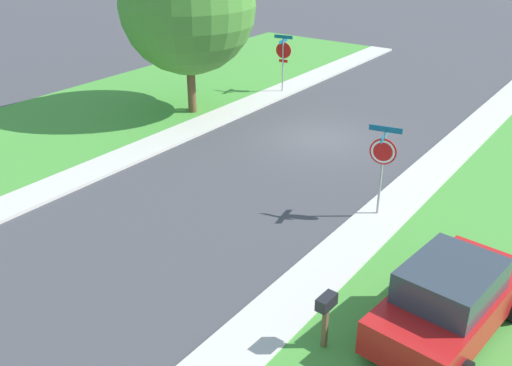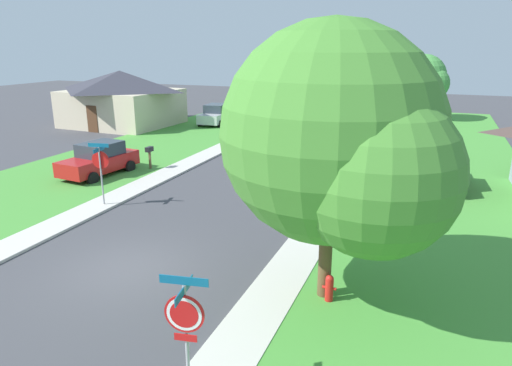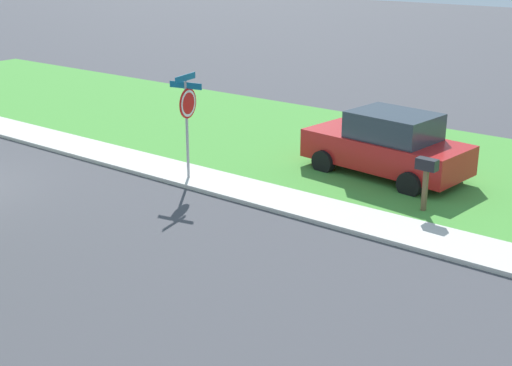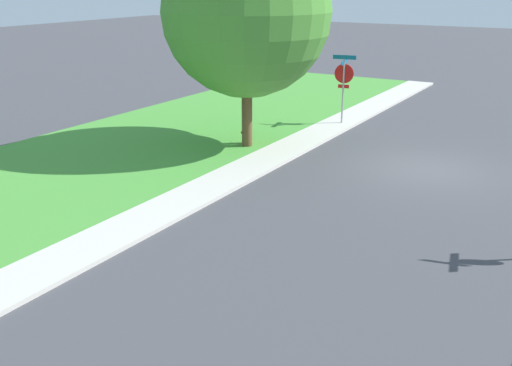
{
  "view_description": "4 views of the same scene",
  "coord_description": "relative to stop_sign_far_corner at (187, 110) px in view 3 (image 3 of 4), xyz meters",
  "views": [
    {
      "loc": [
        -10.3,
        18.61,
        8.17
      ],
      "look_at": [
        -2.04,
        7.09,
        1.4
      ],
      "focal_mm": 40.67,
      "sensor_mm": 36.0,
      "label": 1
    },
    {
      "loc": [
        8.43,
        -10.69,
        6.72
      ],
      "look_at": [
        2.02,
        5.76,
        1.4
      ],
      "focal_mm": 32.43,
      "sensor_mm": 36.0,
      "label": 2
    },
    {
      "loc": [
        8.18,
        16.44,
        5.9
      ],
      "look_at": [
        -2.19,
        8.45,
        1.4
      ],
      "focal_mm": 49.54,
      "sensor_mm": 36.0,
      "label": 3
    },
    {
      "loc": [
        -4.54,
        18.03,
        5.61
      ],
      "look_at": [
        1.75,
        7.29,
        1.4
      ],
      "focal_mm": 42.67,
      "sensor_mm": 36.0,
      "label": 4
    }
  ],
  "objects": [
    {
      "name": "car_red_driveway_right",
      "position": [
        -3.38,
        3.9,
        -1.01
      ],
      "size": [
        2.39,
        4.47,
        1.76
      ],
      "color": "red",
      "rests_on": "ground"
    },
    {
      "name": "mailbox",
      "position": [
        -1.53,
        5.82,
        -0.88
      ],
      "size": [
        0.26,
        0.49,
        1.31
      ],
      "color": "brown",
      "rests_on": "ground"
    },
    {
      "name": "sidewalk_west",
      "position": [
        -0.19,
        7.51,
        -1.84
      ],
      "size": [
        1.4,
        56.0,
        0.1
      ],
      "primitive_type": "cube",
      "color": "beige",
      "rests_on": "ground"
    },
    {
      "name": "stop_sign_far_corner",
      "position": [
        0.0,
        0.0,
        0.0
      ],
      "size": [
        0.91,
        0.91,
        2.77
      ],
      "color": "#9E9EA3",
      "rests_on": "ground"
    }
  ]
}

